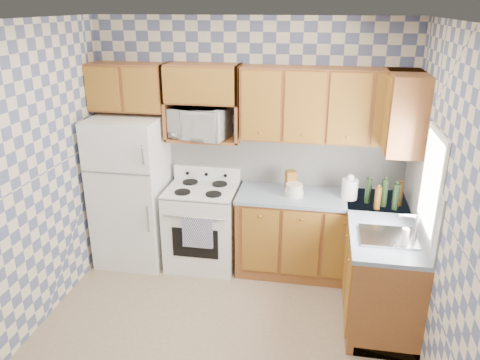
# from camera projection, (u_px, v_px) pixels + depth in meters

# --- Properties ---
(floor) EXTENTS (3.40, 3.40, 0.00)m
(floor) POSITION_uv_depth(u_px,v_px,m) (220.00, 340.00, 4.17)
(floor) COLOR #846E51
(floor) RESTS_ON ground
(back_wall) EXTENTS (3.40, 0.02, 2.70)m
(back_wall) POSITION_uv_depth(u_px,v_px,m) (249.00, 144.00, 5.16)
(back_wall) COLOR slate
(back_wall) RESTS_ON ground
(right_wall) EXTENTS (0.02, 3.20, 2.70)m
(right_wall) POSITION_uv_depth(u_px,v_px,m) (444.00, 217.00, 3.41)
(right_wall) COLOR slate
(right_wall) RESTS_ON ground
(backsplash_back) EXTENTS (2.60, 0.02, 0.56)m
(backsplash_back) POSITION_uv_depth(u_px,v_px,m) (285.00, 159.00, 5.14)
(backsplash_back) COLOR white
(backsplash_back) RESTS_ON back_wall
(backsplash_right) EXTENTS (0.02, 1.60, 0.56)m
(backsplash_right) POSITION_uv_depth(u_px,v_px,m) (420.00, 195.00, 4.20)
(backsplash_right) COLOR white
(backsplash_right) RESTS_ON right_wall
(refrigerator) EXTENTS (0.75, 0.70, 1.68)m
(refrigerator) POSITION_uv_depth(u_px,v_px,m) (131.00, 191.00, 5.23)
(refrigerator) COLOR white
(refrigerator) RESTS_ON floor
(stove_body) EXTENTS (0.76, 0.65, 0.90)m
(stove_body) POSITION_uv_depth(u_px,v_px,m) (203.00, 227.00, 5.26)
(stove_body) COLOR white
(stove_body) RESTS_ON floor
(cooktop) EXTENTS (0.76, 0.65, 0.02)m
(cooktop) POSITION_uv_depth(u_px,v_px,m) (202.00, 190.00, 5.10)
(cooktop) COLOR silver
(cooktop) RESTS_ON stove_body
(backguard) EXTENTS (0.76, 0.08, 0.17)m
(backguard) POSITION_uv_depth(u_px,v_px,m) (207.00, 173.00, 5.32)
(backguard) COLOR white
(backguard) RESTS_ON cooktop
(dish_towel_left) EXTENTS (0.16, 0.02, 0.34)m
(dish_towel_left) POSITION_uv_depth(u_px,v_px,m) (190.00, 232.00, 4.91)
(dish_towel_left) COLOR #1D1556
(dish_towel_left) RESTS_ON stove_body
(dish_towel_right) EXTENTS (0.16, 0.02, 0.34)m
(dish_towel_right) POSITION_uv_depth(u_px,v_px,m) (205.00, 233.00, 4.88)
(dish_towel_right) COLOR #1D1556
(dish_towel_right) RESTS_ON stove_body
(base_cabinets_back) EXTENTS (1.75, 0.60, 0.88)m
(base_cabinets_back) POSITION_uv_depth(u_px,v_px,m) (319.00, 236.00, 5.08)
(base_cabinets_back) COLOR brown
(base_cabinets_back) RESTS_ON floor
(base_cabinets_right) EXTENTS (0.60, 1.60, 0.88)m
(base_cabinets_right) POSITION_uv_depth(u_px,v_px,m) (378.00, 265.00, 4.52)
(base_cabinets_right) COLOR brown
(base_cabinets_right) RESTS_ON floor
(countertop_back) EXTENTS (1.77, 0.63, 0.04)m
(countertop_back) POSITION_uv_depth(u_px,v_px,m) (322.00, 197.00, 4.91)
(countertop_back) COLOR slate
(countertop_back) RESTS_ON base_cabinets_back
(countertop_right) EXTENTS (0.63, 1.60, 0.04)m
(countertop_right) POSITION_uv_depth(u_px,v_px,m) (383.00, 222.00, 4.36)
(countertop_right) COLOR slate
(countertop_right) RESTS_ON base_cabinets_right
(upper_cabinets_back) EXTENTS (1.75, 0.33, 0.74)m
(upper_cabinets_back) POSITION_uv_depth(u_px,v_px,m) (328.00, 105.00, 4.70)
(upper_cabinets_back) COLOR brown
(upper_cabinets_back) RESTS_ON back_wall
(upper_cabinets_fridge) EXTENTS (0.82, 0.33, 0.50)m
(upper_cabinets_fridge) POSITION_uv_depth(u_px,v_px,m) (128.00, 87.00, 5.00)
(upper_cabinets_fridge) COLOR brown
(upper_cabinets_fridge) RESTS_ON back_wall
(upper_cabinets_right) EXTENTS (0.33, 0.70, 0.74)m
(upper_cabinets_right) POSITION_uv_depth(u_px,v_px,m) (404.00, 112.00, 4.41)
(upper_cabinets_right) COLOR brown
(upper_cabinets_right) RESTS_ON right_wall
(microwave_shelf) EXTENTS (0.80, 0.33, 0.03)m
(microwave_shelf) POSITION_uv_depth(u_px,v_px,m) (204.00, 139.00, 5.06)
(microwave_shelf) COLOR brown
(microwave_shelf) RESTS_ON back_wall
(microwave) EXTENTS (0.66, 0.51, 0.33)m
(microwave) POSITION_uv_depth(u_px,v_px,m) (200.00, 122.00, 4.99)
(microwave) COLOR white
(microwave) RESTS_ON microwave_shelf
(sink) EXTENTS (0.48, 0.40, 0.03)m
(sink) POSITION_uv_depth(u_px,v_px,m) (388.00, 237.00, 4.03)
(sink) COLOR #B7B7BC
(sink) RESTS_ON countertop_right
(window) EXTENTS (0.02, 0.66, 0.86)m
(window) POSITION_uv_depth(u_px,v_px,m) (432.00, 182.00, 3.79)
(window) COLOR white
(window) RESTS_ON right_wall
(bottle_0) EXTENTS (0.06, 0.06, 0.28)m
(bottle_0) POSITION_uv_depth(u_px,v_px,m) (384.00, 193.00, 4.60)
(bottle_0) COLOR black
(bottle_0) RESTS_ON countertop_back
(bottle_1) EXTENTS (0.06, 0.06, 0.27)m
(bottle_1) POSITION_uv_depth(u_px,v_px,m) (396.00, 197.00, 4.54)
(bottle_1) COLOR black
(bottle_1) RESTS_ON countertop_back
(bottle_2) EXTENTS (0.06, 0.06, 0.25)m
(bottle_2) POSITION_uv_depth(u_px,v_px,m) (399.00, 194.00, 4.62)
(bottle_2) COLOR #553211
(bottle_2) RESTS_ON countertop_back
(bottle_3) EXTENTS (0.06, 0.06, 0.23)m
(bottle_3) POSITION_uv_depth(u_px,v_px,m) (378.00, 198.00, 4.55)
(bottle_3) COLOR #553211
(bottle_3) RESTS_ON countertop_back
(bottle_4) EXTENTS (0.06, 0.06, 0.26)m
(bottle_4) POSITION_uv_depth(u_px,v_px,m) (368.00, 191.00, 4.69)
(bottle_4) COLOR black
(bottle_4) RESTS_ON countertop_back
(knife_block) EXTENTS (0.14, 0.14, 0.23)m
(knife_block) POSITION_uv_depth(u_px,v_px,m) (291.00, 181.00, 4.98)
(knife_block) COLOR brown
(knife_block) RESTS_ON countertop_back
(electric_kettle) EXTENTS (0.16, 0.16, 0.21)m
(electric_kettle) POSITION_uv_depth(u_px,v_px,m) (350.00, 189.00, 4.80)
(electric_kettle) COLOR white
(electric_kettle) RESTS_ON countertop_back
(food_containers) EXTENTS (0.20, 0.20, 0.13)m
(food_containers) POSITION_uv_depth(u_px,v_px,m) (294.00, 190.00, 4.88)
(food_containers) COLOR beige
(food_containers) RESTS_ON countertop_back
(soap_bottle) EXTENTS (0.06, 0.06, 0.17)m
(soap_bottle) POSITION_uv_depth(u_px,v_px,m) (405.00, 238.00, 3.84)
(soap_bottle) COLOR beige
(soap_bottle) RESTS_ON countertop_right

